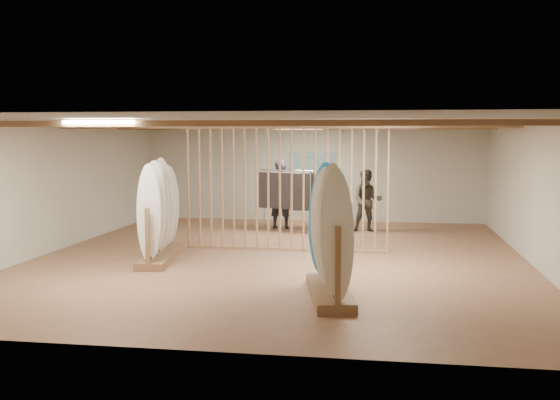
% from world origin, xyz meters
% --- Properties ---
extents(floor, '(12.00, 12.00, 0.00)m').
position_xyz_m(floor, '(0.00, 0.00, 0.00)').
color(floor, '#9B6B4B').
rests_on(floor, ground).
extents(ceiling, '(12.00, 12.00, 0.00)m').
position_xyz_m(ceiling, '(0.00, 0.00, 2.80)').
color(ceiling, gray).
rests_on(ceiling, ground).
extents(wall_back, '(12.00, 0.00, 12.00)m').
position_xyz_m(wall_back, '(0.00, 6.00, 1.40)').
color(wall_back, beige).
rests_on(wall_back, ground).
extents(wall_front, '(12.00, 0.00, 12.00)m').
position_xyz_m(wall_front, '(0.00, -6.00, 1.40)').
color(wall_front, beige).
rests_on(wall_front, ground).
extents(wall_left, '(0.00, 12.00, 12.00)m').
position_xyz_m(wall_left, '(-5.00, 0.00, 1.40)').
color(wall_left, beige).
rests_on(wall_left, ground).
extents(wall_right, '(0.00, 12.00, 12.00)m').
position_xyz_m(wall_right, '(5.00, 0.00, 1.40)').
color(wall_right, beige).
rests_on(wall_right, ground).
extents(ceiling_slats, '(9.50, 6.12, 0.10)m').
position_xyz_m(ceiling_slats, '(0.00, 0.00, 2.72)').
color(ceiling_slats, brown).
rests_on(ceiling_slats, ground).
extents(light_panels, '(1.20, 0.35, 0.06)m').
position_xyz_m(light_panels, '(0.00, 0.00, 2.74)').
color(light_panels, white).
rests_on(light_panels, ground).
extents(bamboo_partition, '(4.45, 0.05, 2.78)m').
position_xyz_m(bamboo_partition, '(0.00, 0.80, 1.40)').
color(bamboo_partition, tan).
rests_on(bamboo_partition, ground).
extents(poster, '(1.40, 0.03, 0.90)m').
position_xyz_m(poster, '(0.00, 5.98, 1.60)').
color(poster, teal).
rests_on(poster, ground).
extents(rack_left, '(0.92, 2.51, 1.98)m').
position_xyz_m(rack_left, '(-2.38, -0.62, 0.68)').
color(rack_left, brown).
rests_on(rack_left, floor).
extents(rack_right, '(0.98, 2.28, 2.11)m').
position_xyz_m(rack_right, '(1.30, -3.18, 0.72)').
color(rack_right, brown).
rests_on(rack_right, floor).
extents(clothing_rack_a, '(1.50, 0.80, 1.67)m').
position_xyz_m(clothing_rack_a, '(-0.42, 3.70, 1.09)').
color(clothing_rack_a, silver).
rests_on(clothing_rack_a, floor).
extents(clothing_rack_b, '(1.35, 0.34, 1.45)m').
position_xyz_m(clothing_rack_b, '(0.31, 4.08, 0.94)').
color(clothing_rack_b, silver).
rests_on(clothing_rack_b, floor).
extents(shopper_a, '(0.82, 0.58, 2.14)m').
position_xyz_m(shopper_a, '(-0.66, 4.19, 1.07)').
color(shopper_a, '#232228').
rests_on(shopper_a, floor).
extents(shopper_b, '(0.94, 0.75, 1.86)m').
position_xyz_m(shopper_b, '(1.68, 3.93, 0.93)').
color(shopper_b, '#3A352D').
rests_on(shopper_b, floor).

